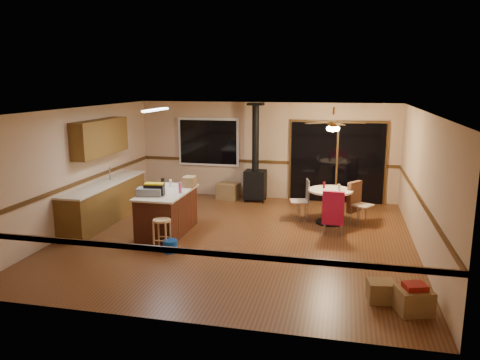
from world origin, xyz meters
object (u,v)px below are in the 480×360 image
(box_under_window, at_px, (228,191))
(wood_stove, at_px, (255,174))
(toolbox_black, at_px, (154,190))
(chair_left, at_px, (304,195))
(kitchen_island, at_px, (167,212))
(box_corner_a, at_px, (414,301))
(dining_table, at_px, (330,200))
(chair_near, at_px, (333,208))
(blue_bucket, at_px, (170,246))
(box_corner_b, at_px, (381,291))
(toolbox_grey, at_px, (150,192))
(chair_right, at_px, (355,197))
(bar_stool, at_px, (162,235))

(box_under_window, bearing_deg, wood_stove, -3.78)
(toolbox_black, relative_size, chair_left, 0.76)
(kitchen_island, distance_m, box_corner_a, 5.26)
(dining_table, distance_m, chair_near, 0.89)
(blue_bucket, xyz_separation_m, dining_table, (2.85, 2.50, 0.42))
(wood_stove, distance_m, chair_near, 3.26)
(dining_table, bearing_deg, box_corner_a, -72.09)
(wood_stove, height_order, box_corner_a, wood_stove)
(toolbox_black, bearing_deg, box_corner_a, -24.94)
(toolbox_black, height_order, box_corner_b, toolbox_black)
(chair_left, height_order, chair_near, same)
(box_corner_b, bearing_deg, toolbox_black, 155.74)
(toolbox_black, xyz_separation_m, chair_left, (2.84, 1.91, -0.42))
(wood_stove, height_order, box_corner_b, wood_stove)
(chair_near, bearing_deg, box_corner_a, -68.90)
(blue_bucket, height_order, box_corner_b, box_corner_b)
(toolbox_grey, bearing_deg, wood_stove, 66.60)
(chair_near, relative_size, box_under_window, 1.28)
(blue_bucket, height_order, box_under_window, box_under_window)
(toolbox_grey, distance_m, chair_left, 3.54)
(box_under_window, distance_m, box_corner_a, 6.95)
(wood_stove, relative_size, chair_left, 4.89)
(kitchen_island, bearing_deg, chair_left, 29.99)
(chair_near, bearing_deg, chair_right, 66.11)
(kitchen_island, bearing_deg, blue_bucket, -66.42)
(toolbox_grey, distance_m, box_under_window, 3.66)
(chair_near, bearing_deg, kitchen_island, -170.63)
(toolbox_grey, bearing_deg, kitchen_island, 64.30)
(toolbox_grey, xyz_separation_m, box_corner_b, (4.38, -1.88, -0.82))
(toolbox_grey, bearing_deg, toolbox_black, 39.59)
(dining_table, bearing_deg, bar_stool, -141.27)
(toolbox_black, height_order, box_corner_a, toolbox_black)
(blue_bucket, relative_size, chair_right, 0.39)
(kitchen_island, relative_size, box_corner_a, 3.67)
(wood_stove, bearing_deg, box_corner_a, -59.45)
(bar_stool, xyz_separation_m, blue_bucket, (0.18, -0.07, -0.19))
(kitchen_island, xyz_separation_m, toolbox_black, (-0.12, -0.35, 0.56))
(kitchen_island, xyz_separation_m, box_corner_b, (4.18, -2.29, -0.30))
(dining_table, bearing_deg, blue_bucket, -138.77)
(wood_stove, relative_size, chair_near, 3.60)
(kitchen_island, distance_m, dining_table, 3.61)
(dining_table, xyz_separation_m, chair_near, (0.09, -0.88, 0.06))
(bar_stool, height_order, blue_bucket, bar_stool)
(bar_stool, bearing_deg, wood_stove, 75.81)
(chair_left, bearing_deg, blue_bucket, -130.70)
(toolbox_grey, bearing_deg, dining_table, 27.83)
(wood_stove, xyz_separation_m, toolbox_grey, (-1.50, -3.46, 0.25))
(chair_right, bearing_deg, toolbox_grey, -153.70)
(chair_near, bearing_deg, wood_stove, 130.19)
(toolbox_grey, height_order, dining_table, toolbox_grey)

